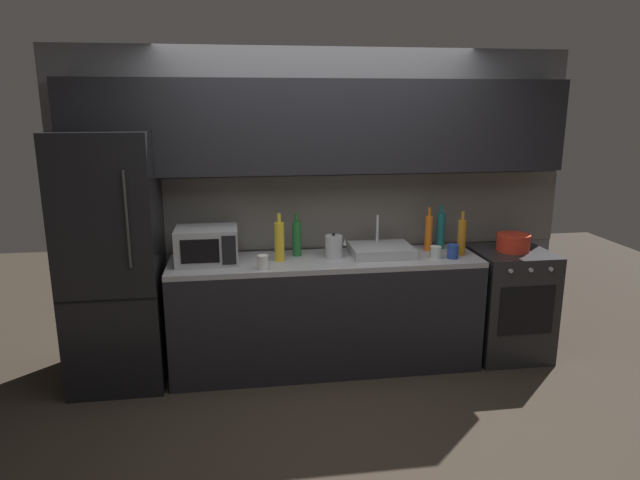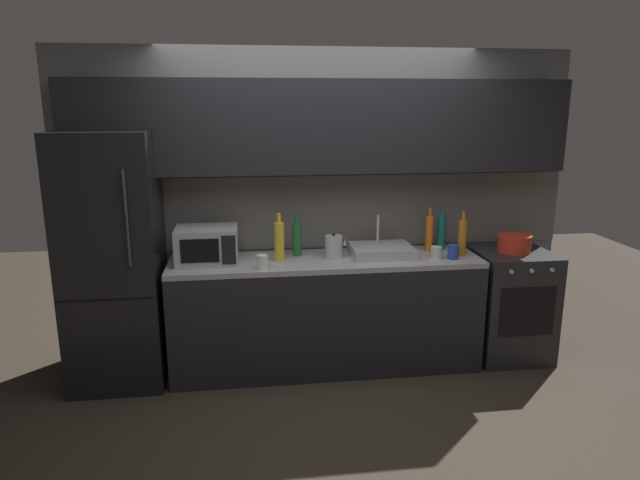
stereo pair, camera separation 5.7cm
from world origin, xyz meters
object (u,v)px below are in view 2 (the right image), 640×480
object	(u,v)px
microwave	(207,245)
mug_blue	(453,252)
oven_range	(509,304)
wine_bottle_orange	(429,233)
wine_bottle_green	(297,238)
wine_bottle_yellow	(279,241)
mug_clear	(436,253)
kettle	(334,247)
mug_white	(262,262)
wine_bottle_amber	(462,237)
wine_bottle_teal	(441,231)
cooking_pot	(514,243)
refrigerator	(114,260)

from	to	relation	value
microwave	mug_blue	xyz separation A→B (m)	(1.88, -0.16, -0.08)
oven_range	wine_bottle_orange	distance (m)	0.91
oven_range	wine_bottle_green	distance (m)	1.86
wine_bottle_yellow	mug_clear	bearing A→B (deg)	-5.16
wine_bottle_orange	mug_blue	distance (m)	0.29
kettle	mug_white	world-z (taller)	kettle
kettle	mug_blue	xyz separation A→B (m)	(0.91, -0.16, -0.03)
wine_bottle_amber	mug_blue	world-z (taller)	wine_bottle_amber
wine_bottle_orange	mug_clear	bearing A→B (deg)	-94.79
mug_white	wine_bottle_orange	bearing A→B (deg)	13.83
wine_bottle_teal	wine_bottle_amber	size ratio (longest dim) A/B	1.04
wine_bottle_amber	mug_clear	xyz separation A→B (m)	(-0.23, -0.07, -0.10)
oven_range	mug_blue	size ratio (longest dim) A/B	8.19
wine_bottle_amber	cooking_pot	distance (m)	0.47
refrigerator	mug_clear	distance (m)	2.43
microwave	mug_white	xyz separation A→B (m)	(0.41, -0.24, -0.08)
wine_bottle_amber	mug_white	xyz separation A→B (m)	(-1.58, -0.17, -0.09)
wine_bottle_teal	kettle	bearing A→B (deg)	-171.02
refrigerator	mug_blue	xyz separation A→B (m)	(2.56, -0.14, 0.01)
refrigerator	cooking_pot	world-z (taller)	refrigerator
wine_bottle_teal	wine_bottle_amber	world-z (taller)	wine_bottle_teal
oven_range	wine_bottle_yellow	size ratio (longest dim) A/B	2.45
refrigerator	cooking_pot	distance (m)	3.13
microwave	wine_bottle_amber	world-z (taller)	wine_bottle_amber
refrigerator	wine_bottle_green	size ratio (longest dim) A/B	5.51
oven_range	mug_clear	world-z (taller)	mug_clear
oven_range	wine_bottle_green	xyz separation A→B (m)	(-1.76, 0.12, 0.59)
kettle	wine_bottle_green	size ratio (longest dim) A/B	0.58
oven_range	mug_white	size ratio (longest dim) A/B	8.56
wine_bottle_amber	mug_blue	distance (m)	0.16
wine_bottle_yellow	mug_white	xyz separation A→B (m)	(-0.14, -0.21, -0.10)
wine_bottle_green	mug_clear	bearing A→B (deg)	-12.71
refrigerator	wine_bottle_orange	xyz separation A→B (m)	(2.45, 0.12, 0.10)
wine_bottle_yellow	mug_white	world-z (taller)	wine_bottle_yellow
microwave	wine_bottle_yellow	xyz separation A→B (m)	(0.54, -0.03, 0.02)
mug_blue	mug_clear	size ratio (longest dim) A/B	1.15
oven_range	wine_bottle_amber	distance (m)	0.76
wine_bottle_amber	mug_blue	size ratio (longest dim) A/B	3.20
wine_bottle_amber	wine_bottle_orange	bearing A→B (deg)	142.09
cooking_pot	refrigerator	bearing A→B (deg)	-180.00
wine_bottle_green	mug_blue	size ratio (longest dim) A/B	3.12
wine_bottle_orange	wine_bottle_yellow	xyz separation A→B (m)	(-1.22, -0.13, 0.01)
wine_bottle_yellow	cooking_pot	distance (m)	1.90
cooking_pot	wine_bottle_green	bearing A→B (deg)	176.12
mug_blue	cooking_pot	bearing A→B (deg)	13.77
oven_range	wine_bottle_amber	world-z (taller)	wine_bottle_amber
refrigerator	mug_white	world-z (taller)	refrigerator
oven_range	wine_bottle_amber	xyz separation A→B (m)	(-0.46, -0.05, 0.60)
kettle	wine_bottle_green	xyz separation A→B (m)	(-0.28, 0.10, 0.05)
mug_white	refrigerator	bearing A→B (deg)	168.62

